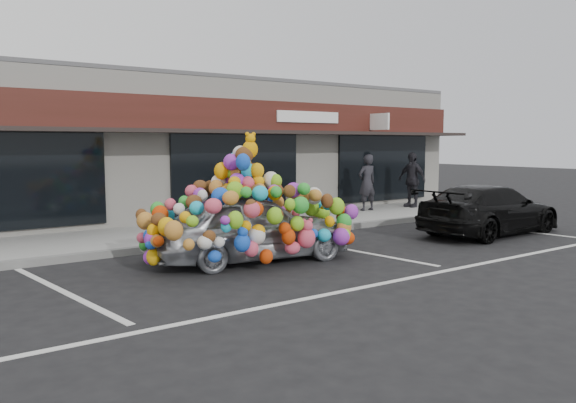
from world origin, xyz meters
TOP-DOWN VIEW (x-y plane):
  - ground at (0.00, 0.00)m, footprint 90.00×90.00m
  - shop_building at (0.00, 8.44)m, footprint 24.00×7.20m
  - sidewalk at (0.00, 4.00)m, footprint 26.00×3.00m
  - kerb at (0.00, 2.50)m, footprint 26.00×0.18m
  - parking_stripe_left at (-3.20, 0.20)m, footprint 0.73×4.37m
  - parking_stripe_mid at (2.80, 0.20)m, footprint 0.73×4.37m
  - parking_stripe_right at (8.20, 0.20)m, footprint 0.73×4.37m
  - lane_line at (2.00, -2.30)m, footprint 14.00×0.12m
  - toy_car at (0.47, 0.53)m, footprint 2.90×4.47m
  - black_sedan at (7.14, -0.22)m, footprint 1.98×4.48m
  - pedestrian_a at (7.23, 4.43)m, footprint 0.69×0.48m
  - pedestrian_c at (9.19, 4.31)m, footprint 1.12×0.53m

SIDE VIEW (x-z plane):
  - ground at x=0.00m, z-range 0.00..0.00m
  - parking_stripe_left at x=-3.20m, z-range 0.00..0.01m
  - parking_stripe_mid at x=2.80m, z-range 0.00..0.01m
  - parking_stripe_right at x=8.20m, z-range 0.00..0.01m
  - lane_line at x=2.00m, z-range 0.00..0.01m
  - sidewalk at x=0.00m, z-range 0.00..0.15m
  - kerb at x=0.00m, z-range -0.01..0.15m
  - black_sedan at x=7.14m, z-range 0.00..1.28m
  - toy_car at x=0.47m, z-range -0.40..2.08m
  - pedestrian_a at x=7.23m, z-range 0.15..1.97m
  - pedestrian_c at x=9.19m, z-range 0.15..2.02m
  - shop_building at x=0.00m, z-range 0.01..4.32m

